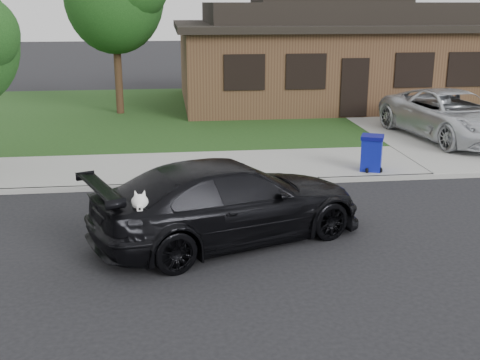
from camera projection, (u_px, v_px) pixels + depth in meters
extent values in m
plane|color=black|center=(320.00, 239.00, 11.08)|extent=(120.00, 120.00, 0.00)
cube|color=gray|center=(273.00, 165.00, 15.83)|extent=(60.00, 3.00, 0.12)
cube|color=gray|center=(284.00, 182.00, 14.40)|extent=(60.00, 0.12, 0.12)
cube|color=#193814|center=(238.00, 112.00, 23.44)|extent=(60.00, 13.00, 0.13)
cube|color=gray|center=(416.00, 123.00, 21.28)|extent=(4.50, 13.00, 0.14)
imported|color=black|center=(230.00, 201.00, 10.85)|extent=(5.47, 3.79, 1.47)
ellipsoid|color=white|center=(141.00, 204.00, 9.69)|extent=(0.34, 0.40, 0.30)
sphere|color=white|center=(140.00, 202.00, 9.44)|extent=(0.26, 0.26, 0.26)
cube|color=white|center=(140.00, 208.00, 9.33)|extent=(0.09, 0.12, 0.08)
sphere|color=black|center=(140.00, 209.00, 9.28)|extent=(0.04, 0.04, 0.04)
cone|color=white|center=(136.00, 193.00, 9.44)|extent=(0.11, 0.11, 0.14)
cone|color=white|center=(144.00, 193.00, 9.46)|extent=(0.11, 0.11, 0.14)
imported|color=silver|center=(452.00, 115.00, 18.37)|extent=(3.23, 5.59, 1.47)
cube|color=#0D1690|center=(371.00, 155.00, 15.05)|extent=(0.65, 0.65, 0.80)
cube|color=#080A66|center=(373.00, 137.00, 14.92)|extent=(0.70, 0.70, 0.09)
cylinder|color=black|center=(367.00, 170.00, 14.89)|extent=(0.09, 0.13, 0.13)
cylinder|color=black|center=(381.00, 170.00, 14.93)|extent=(0.09, 0.13, 0.13)
cube|color=#422B1C|center=(326.00, 65.00, 25.36)|extent=(12.00, 8.00, 3.00)
cube|color=black|center=(328.00, 26.00, 24.90)|extent=(12.60, 8.60, 0.25)
cube|color=black|center=(328.00, 12.00, 24.75)|extent=(10.00, 6.50, 0.80)
cube|color=black|center=(354.00, 88.00, 21.64)|extent=(1.00, 0.06, 2.10)
cube|color=black|center=(244.00, 72.00, 21.01)|extent=(1.30, 0.05, 1.10)
cube|color=black|center=(306.00, 72.00, 21.26)|extent=(1.30, 0.05, 1.10)
cube|color=black|center=(414.00, 70.00, 21.73)|extent=(1.30, 0.05, 1.10)
cube|color=black|center=(467.00, 69.00, 21.96)|extent=(1.30, 0.05, 1.10)
cylinder|color=#332114|center=(119.00, 80.00, 22.54)|extent=(0.28, 0.28, 2.48)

